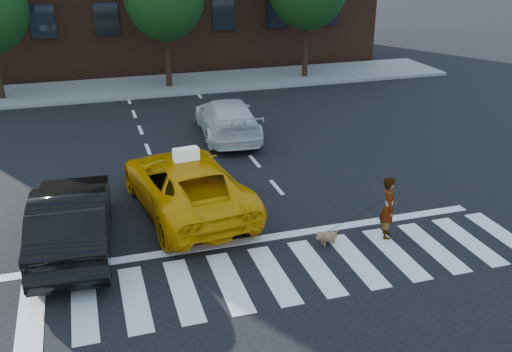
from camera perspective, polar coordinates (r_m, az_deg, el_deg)
The scene contains 10 objects.
ground at distance 12.65m, azimuth 1.78°, elevation -9.83°, with size 120.00×120.00×0.00m, color black.
crosswalk at distance 12.65m, azimuth 1.78°, elevation -9.81°, with size 13.00×2.40×0.01m, color silver.
stop_line at distance 13.95m, azimuth -0.37°, elevation -6.41°, with size 12.00×0.30×0.01m, color silver.
sidewalk_far at distance 28.58m, azimuth -9.81°, elevation 8.91°, with size 30.00×4.00×0.15m, color slate.
taxi at distance 15.27m, azimuth -6.99°, elevation -0.76°, with size 2.50×5.41×1.50m, color #E49B04.
black_sedan at distance 13.94m, azimuth -17.90°, elevation -4.04°, with size 1.66×4.76×1.57m, color black.
white_suv at distance 20.93m, azimuth -2.90°, elevation 5.82°, with size 1.94×4.77×1.38m, color silver.
woman at distance 14.13m, azimuth 13.10°, elevation -3.10°, with size 0.57×0.38×1.57m, color #999999.
dog at distance 13.79m, azimuth 7.07°, elevation -6.01°, with size 0.64×0.31×0.36m.
taxi_sign at distance 14.74m, azimuth -7.01°, elevation 2.18°, with size 0.65×0.28×0.32m, color white.
Camera 1 is at (-3.53, -10.04, 6.85)m, focal length 40.00 mm.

